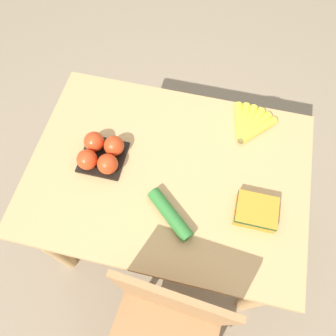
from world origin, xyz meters
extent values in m
plane|color=gray|center=(0.00, 0.00, 0.00)|extent=(12.00, 12.00, 0.00)
cube|color=tan|center=(0.00, 0.00, 0.75)|extent=(1.10, 0.79, 0.03)
cylinder|color=tan|center=(-0.49, -0.34, 0.37)|extent=(0.06, 0.06, 0.74)
cylinder|color=tan|center=(0.49, -0.34, 0.37)|extent=(0.06, 0.06, 0.74)
cylinder|color=tan|center=(-0.49, 0.34, 0.37)|extent=(0.06, 0.06, 0.74)
cylinder|color=tan|center=(0.49, 0.34, 0.37)|extent=(0.06, 0.06, 0.74)
cube|color=#A87547|center=(-0.13, 0.46, 0.73)|extent=(0.39, 0.05, 0.54)
cylinder|color=#A87547|center=(0.06, 0.46, 0.22)|extent=(0.04, 0.04, 0.43)
cylinder|color=#A87547|center=(-0.30, 0.49, 0.22)|extent=(0.04, 0.04, 0.43)
sphere|color=brown|center=(-0.26, -0.20, 0.78)|extent=(0.03, 0.03, 0.03)
cylinder|color=yellow|center=(-0.32, -0.26, 0.78)|extent=(0.15, 0.15, 0.03)
cylinder|color=yellow|center=(-0.31, -0.27, 0.78)|extent=(0.13, 0.17, 0.03)
cylinder|color=yellow|center=(-0.29, -0.28, 0.78)|extent=(0.10, 0.18, 0.03)
cylinder|color=yellow|center=(-0.28, -0.29, 0.78)|extent=(0.07, 0.18, 0.03)
cylinder|color=yellow|center=(-0.26, -0.29, 0.78)|extent=(0.03, 0.18, 0.03)
cylinder|color=yellow|center=(-0.24, -0.29, 0.78)|extent=(0.07, 0.18, 0.03)
cube|color=black|center=(0.27, 0.00, 0.77)|extent=(0.17, 0.17, 0.01)
sphere|color=red|center=(0.23, -0.04, 0.82)|extent=(0.08, 0.08, 0.08)
sphere|color=red|center=(0.31, -0.04, 0.82)|extent=(0.08, 0.08, 0.08)
sphere|color=red|center=(0.23, 0.05, 0.82)|extent=(0.08, 0.08, 0.08)
sphere|color=red|center=(0.31, 0.05, 0.82)|extent=(0.08, 0.08, 0.08)
cube|color=orange|center=(-0.35, 0.09, 0.79)|extent=(0.15, 0.12, 0.05)
cube|color=#19471E|center=(-0.35, 0.09, 0.81)|extent=(0.15, 0.12, 0.02)
cylinder|color=#2D702D|center=(-0.05, 0.18, 0.79)|extent=(0.20, 0.18, 0.05)
camera|label=1|loc=(-0.13, 0.54, 1.93)|focal=35.00mm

